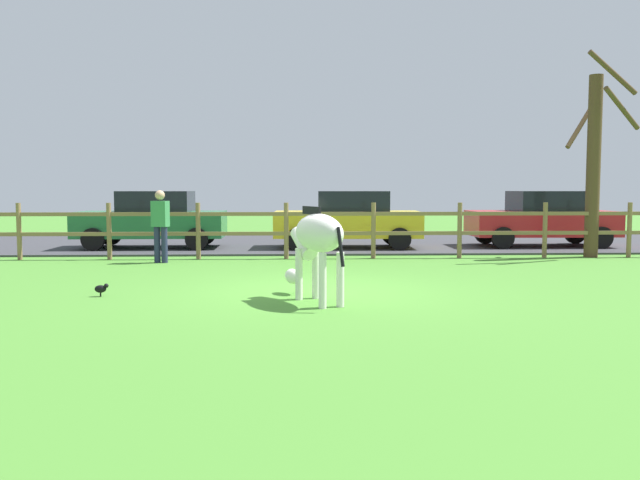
{
  "coord_description": "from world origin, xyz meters",
  "views": [
    {
      "loc": [
        -0.34,
        -10.57,
        1.67
      ],
      "look_at": [
        0.13,
        1.13,
        0.75
      ],
      "focal_mm": 36.59,
      "sensor_mm": 36.0,
      "label": 1
    }
  ],
  "objects": [
    {
      "name": "crow_on_grass",
      "position": [
        -3.34,
        -0.42,
        0.13
      ],
      "size": [
        0.21,
        0.1,
        0.2
      ],
      "color": "black",
      "rests_on": "ground_plane"
    },
    {
      "name": "parked_car_green",
      "position": [
        -4.23,
        7.53,
        0.84
      ],
      "size": [
        4.01,
        1.91,
        1.56
      ],
      "color": "#236B38",
      "rests_on": "parking_asphalt"
    },
    {
      "name": "paddock_fence",
      "position": [
        -0.52,
        5.0,
        0.77
      ],
      "size": [
        21.07,
        0.11,
        1.34
      ],
      "color": "olive",
      "rests_on": "ground_plane"
    },
    {
      "name": "zebra",
      "position": [
        -0.01,
        -1.06,
        0.93
      ],
      "size": [
        1.04,
        1.82,
        1.41
      ],
      "color": "white",
      "rests_on": "ground_plane"
    },
    {
      "name": "parked_car_red",
      "position": [
        6.71,
        7.6,
        0.84
      ],
      "size": [
        4.02,
        1.91,
        1.56
      ],
      "color": "red",
      "rests_on": "parking_asphalt"
    },
    {
      "name": "bare_tree",
      "position": [
        6.96,
        5.04,
        2.37
      ],
      "size": [
        1.65,
        1.66,
        4.86
      ],
      "color": "#513A23",
      "rests_on": "ground_plane"
    },
    {
      "name": "ground_plane",
      "position": [
        0.0,
        0.0,
        0.0
      ],
      "size": [
        60.0,
        60.0,
        0.0
      ],
      "primitive_type": "plane",
      "color": "#47842D"
    },
    {
      "name": "visitor_near_fence",
      "position": [
        -3.35,
        4.25,
        0.91
      ],
      "size": [
        0.41,
        0.31,
        1.64
      ],
      "color": "#232847",
      "rests_on": "ground_plane"
    },
    {
      "name": "parking_asphalt",
      "position": [
        0.0,
        9.3,
        0.03
      ],
      "size": [
        28.0,
        7.4,
        0.05
      ],
      "primitive_type": "cube",
      "color": "#38383D",
      "rests_on": "ground_plane"
    },
    {
      "name": "parked_car_yellow",
      "position": [
        1.17,
        7.37,
        0.84
      ],
      "size": [
        4.06,
        1.99,
        1.56
      ],
      "color": "yellow",
      "rests_on": "parking_asphalt"
    }
  ]
}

